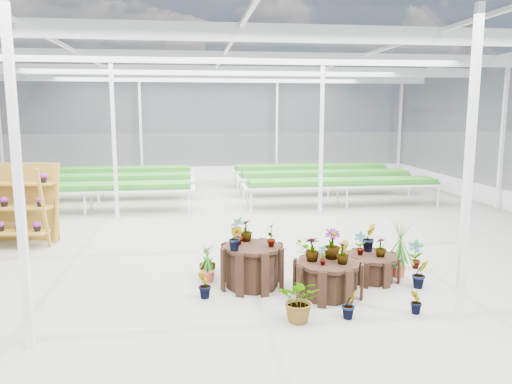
{
  "coord_description": "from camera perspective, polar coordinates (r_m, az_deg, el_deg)",
  "views": [
    {
      "loc": [
        -0.85,
        -10.49,
        3.07
      ],
      "look_at": [
        0.55,
        0.28,
        1.3
      ],
      "focal_mm": 35.0,
      "sensor_mm": 36.0,
      "label": 1
    }
  ],
  "objects": [
    {
      "name": "ground_plane",
      "position": [
        10.96,
        -2.7,
        -7.01
      ],
      "size": [
        24.0,
        24.0,
        0.0
      ],
      "primitive_type": "plane",
      "color": "gray",
      "rests_on": "ground"
    },
    {
      "name": "greenhouse_shell",
      "position": [
        10.56,
        -2.8,
        4.79
      ],
      "size": [
        18.0,
        24.0,
        4.5
      ],
      "primitive_type": null,
      "color": "white",
      "rests_on": "ground"
    },
    {
      "name": "steel_frame",
      "position": [
        10.56,
        -2.8,
        4.79
      ],
      "size": [
        18.0,
        24.0,
        4.5
      ],
      "primitive_type": null,
      "color": "silver",
      "rests_on": "ground"
    },
    {
      "name": "nursery_benches",
      "position": [
        17.91,
        -4.62,
        0.72
      ],
      "size": [
        16.0,
        7.0,
        0.84
      ],
      "primitive_type": null,
      "color": "silver",
      "rests_on": "ground"
    },
    {
      "name": "plinth_tall",
      "position": [
        8.85,
        -0.44,
        -8.48
      ],
      "size": [
        1.36,
        1.36,
        0.75
      ],
      "primitive_type": "cylinder",
      "rotation": [
        0.0,
        0.0,
        0.28
      ],
      "color": "black",
      "rests_on": "ground"
    },
    {
      "name": "plinth_mid",
      "position": [
        8.54,
        8.19,
        -9.79
      ],
      "size": [
        1.49,
        1.49,
        0.59
      ],
      "primitive_type": "cylinder",
      "rotation": [
        0.0,
        0.0,
        -0.42
      ],
      "color": "black",
      "rests_on": "ground"
    },
    {
      "name": "plinth_low",
      "position": [
        9.49,
        12.93,
        -8.38
      ],
      "size": [
        1.24,
        1.24,
        0.46
      ],
      "primitive_type": "cylinder",
      "rotation": [
        0.0,
        0.0,
        0.24
      ],
      "color": "black",
      "rests_on": "ground"
    },
    {
      "name": "shelf_rack",
      "position": [
        12.71,
        -25.87,
        -1.35
      ],
      "size": [
        1.89,
        1.19,
        1.87
      ],
      "primitive_type": null,
      "rotation": [
        0.0,
        0.0,
        -0.15
      ],
      "color": "olive",
      "rests_on": "ground"
    },
    {
      "name": "nursery_plants",
      "position": [
        8.9,
        6.46,
        -7.71
      ],
      "size": [
        4.46,
        3.13,
        1.33
      ],
      "color": "#2A721D",
      "rests_on": "ground"
    }
  ]
}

